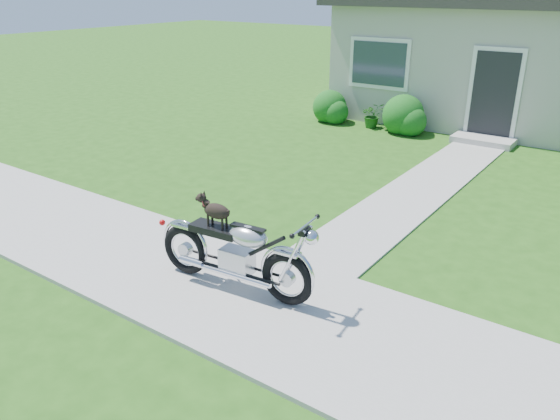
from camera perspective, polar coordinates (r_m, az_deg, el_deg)
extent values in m
plane|color=#235114|center=(5.99, 10.65, -14.07)|extent=(80.00, 80.00, 0.00)
cube|color=#9E9B93|center=(5.97, 10.66, -13.92)|extent=(24.00, 2.20, 0.04)
cube|color=#9E9B93|center=(10.64, 14.95, 2.47)|extent=(1.20, 8.00, 0.03)
cube|color=black|center=(14.07, 21.39, 10.89)|extent=(1.00, 0.06, 2.10)
cube|color=#9E9B93|center=(13.94, 20.44, 6.81)|extent=(1.40, 0.70, 0.16)
cube|color=#2D3847|center=(14.98, 10.30, 14.82)|extent=(1.70, 0.05, 1.30)
sphere|color=#175817|center=(14.36, 12.75, 9.62)|extent=(1.05, 1.05, 1.05)
sphere|color=#175817|center=(15.31, 5.21, 10.66)|extent=(0.93, 0.93, 0.93)
imported|color=#1A4E14|center=(14.78, 9.64, 9.76)|extent=(0.79, 0.78, 0.66)
torus|color=black|center=(6.37, 0.77, -7.19)|extent=(0.68, 0.17, 0.67)
torus|color=black|center=(7.13, -9.84, -4.09)|extent=(0.68, 0.17, 0.67)
cube|color=silver|center=(6.67, -4.51, -5.30)|extent=(0.42, 0.28, 0.30)
ellipsoid|color=silver|center=(6.42, -3.35, -2.74)|extent=(0.53, 0.34, 0.26)
cube|color=black|center=(6.67, -6.74, -2.02)|extent=(0.67, 0.32, 0.09)
cube|color=silver|center=(6.20, 0.78, -4.46)|extent=(0.31, 0.17, 0.03)
cube|color=silver|center=(6.98, -10.02, -1.60)|extent=(0.31, 0.17, 0.03)
cylinder|color=silver|center=(5.95, 2.65, -1.68)|extent=(0.08, 0.60, 0.03)
sphere|color=silver|center=(5.96, 3.31, -2.88)|extent=(0.19, 0.19, 0.17)
cylinder|color=silver|center=(6.64, -5.11, -6.74)|extent=(1.10, 0.16, 0.06)
ellipsoid|color=black|center=(6.56, -6.62, -0.13)|extent=(0.37, 0.20, 0.19)
sphere|color=black|center=(6.64, -8.22, 1.25)|extent=(0.13, 0.13, 0.12)
cylinder|color=black|center=(6.70, -7.09, -0.83)|extent=(0.03, 0.03, 0.15)
cylinder|color=black|center=(6.64, -7.52, -1.08)|extent=(0.03, 0.03, 0.15)
cylinder|color=black|center=(6.58, -5.61, -1.20)|extent=(0.03, 0.03, 0.15)
cylinder|color=black|center=(6.52, -6.04, -1.46)|extent=(0.03, 0.03, 0.15)
torus|color=#D03D37|center=(6.63, -7.83, 0.75)|extent=(0.06, 0.10, 0.10)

